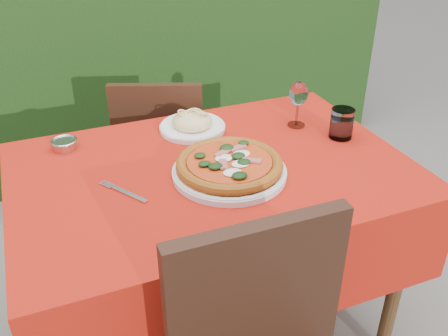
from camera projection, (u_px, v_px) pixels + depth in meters
name	position (u px, v px, depth m)	size (l,w,h in m)	color
ground	(215.00, 329.00, 1.98)	(60.00, 60.00, 0.00)	#68635E
hedge	(111.00, 9.00, 2.75)	(3.20, 0.55, 1.78)	black
dining_table	(213.00, 206.00, 1.68)	(1.26, 0.86, 0.75)	#4C3018
chair_far	(162.00, 152.00, 2.24)	(0.49, 0.49, 0.84)	black
pizza_plate	(229.00, 167.00, 1.54)	(0.36, 0.36, 0.07)	silver
pasta_plate	(192.00, 124.00, 1.82)	(0.24, 0.24, 0.07)	white
water_glass	(342.00, 125.00, 1.76)	(0.08, 0.08, 0.11)	silver
wine_glass	(299.00, 95.00, 1.80)	(0.07, 0.07, 0.17)	silver
fork	(128.00, 194.00, 1.46)	(0.03, 0.20, 0.01)	silver
steel_ramekin	(65.00, 145.00, 1.70)	(0.08, 0.08, 0.03)	#B7B6BD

